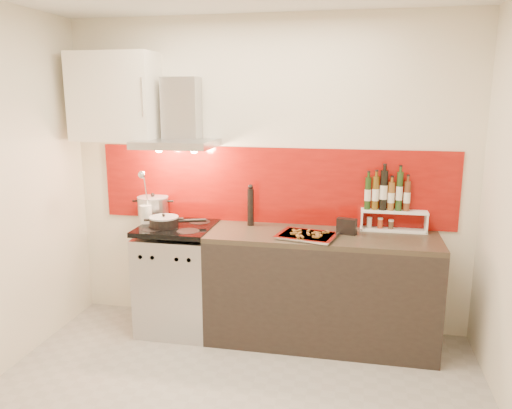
% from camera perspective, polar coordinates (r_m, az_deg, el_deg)
% --- Properties ---
extents(back_wall, '(3.40, 0.02, 2.60)m').
position_cam_1_polar(back_wall, '(4.20, 1.22, 3.29)').
color(back_wall, silver).
rests_on(back_wall, ground).
extents(backsplash, '(3.00, 0.02, 0.64)m').
position_cam_1_polar(backsplash, '(4.20, 1.85, 2.17)').
color(backsplash, maroon).
rests_on(backsplash, back_wall).
extents(range_stove, '(0.60, 0.60, 0.91)m').
position_cam_1_polar(range_stove, '(4.32, -8.85, -8.41)').
color(range_stove, '#B7B7BA').
rests_on(range_stove, ground).
extents(counter, '(1.80, 0.60, 0.90)m').
position_cam_1_polar(counter, '(4.08, 7.42, -9.49)').
color(counter, black).
rests_on(counter, ground).
extents(range_hood, '(0.62, 0.50, 0.61)m').
position_cam_1_polar(range_hood, '(4.18, -8.77, 9.21)').
color(range_hood, '#B7B7BA').
rests_on(range_hood, back_wall).
extents(upper_cabinet, '(0.70, 0.35, 0.72)m').
position_cam_1_polar(upper_cabinet, '(4.38, -15.84, 11.75)').
color(upper_cabinet, white).
rests_on(upper_cabinet, back_wall).
extents(stock_pot, '(0.27, 0.27, 0.23)m').
position_cam_1_polar(stock_pot, '(4.42, -11.67, -0.35)').
color(stock_pot, '#B7B7BA').
rests_on(stock_pot, range_stove).
extents(saute_pan, '(0.45, 0.25, 0.11)m').
position_cam_1_polar(saute_pan, '(4.14, -10.37, -1.94)').
color(saute_pan, black).
rests_on(saute_pan, range_stove).
extents(utensil_jar, '(0.10, 0.15, 0.46)m').
position_cam_1_polar(utensil_jar, '(4.27, -12.52, -0.44)').
color(utensil_jar, silver).
rests_on(utensil_jar, range_stove).
extents(pepper_mill, '(0.05, 0.05, 0.35)m').
position_cam_1_polar(pepper_mill, '(4.13, -0.62, -0.13)').
color(pepper_mill, black).
rests_on(pepper_mill, counter).
extents(step_shelf, '(0.52, 0.14, 0.49)m').
position_cam_1_polar(step_shelf, '(4.10, 14.96, 0.01)').
color(step_shelf, white).
rests_on(step_shelf, counter).
extents(caddy_box, '(0.16, 0.10, 0.13)m').
position_cam_1_polar(caddy_box, '(3.96, 10.32, -2.50)').
color(caddy_box, black).
rests_on(caddy_box, counter).
extents(baking_tray, '(0.50, 0.42, 0.03)m').
position_cam_1_polar(baking_tray, '(3.84, 5.86, -3.52)').
color(baking_tray, silver).
rests_on(baking_tray, counter).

